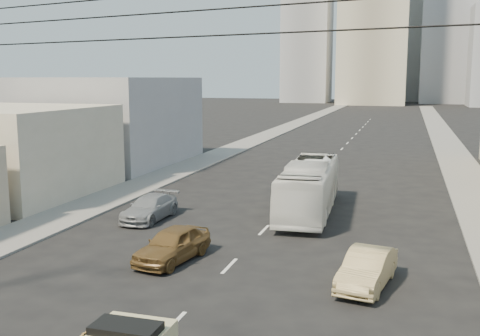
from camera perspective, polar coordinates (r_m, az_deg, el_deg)
The scene contains 14 objects.
sidewalk_left at distance 80.53m, azimuth 3.10°, elevation 3.48°, with size 3.50×180.00×0.12m, color slate.
sidewalk_right at distance 78.45m, azimuth 20.05°, elevation 2.80°, with size 3.50×180.00×0.12m, color slate.
lane_dashes at distance 61.83m, azimuth 10.00°, elevation 1.60°, with size 0.15×104.00×0.01m.
city_bus at distance 33.49m, azimuth 7.03°, elevation -1.95°, with size 2.61×11.16×3.11m, color silver.
sedan_brown at distance 24.94m, azimuth -6.87°, elevation -7.71°, with size 1.77×4.39×1.50m, color brown.
sedan_tan at distance 22.43m, azimuth 12.79°, elevation -9.93°, with size 1.50×4.30×1.42m, color tan.
sedan_grey at distance 32.29m, azimuth -9.16°, elevation -4.01°, with size 1.89×4.66×1.35m, color gray.
overhead_wires at distance 11.80m, azimuth -20.62°, elevation 13.54°, with size 23.01×5.02×0.72m.
bldg_left_mid at distance 41.48m, azimuth -22.38°, elevation 1.59°, with size 11.00×12.00×6.00m, color #B6AC93.
bldg_left_far at distance 54.04m, azimuth -12.84°, elevation 4.71°, with size 12.00×16.00×8.00m, color gray.
high_rise_tower at distance 179.62m, azimuth 13.54°, elevation 15.92°, with size 20.00×20.00×60.00m, color tan.
midrise_ne at distance 193.60m, azimuth 20.35°, elevation 12.13°, with size 16.00×16.00×40.00m, color gray.
midrise_nw at distance 191.01m, azimuth 6.83°, elevation 11.77°, with size 15.00×15.00×34.00m, color gray.
midrise_back at distance 208.39m, azimuth 16.76°, elevation 12.60°, with size 18.00×18.00×44.00m, color gray.
Camera 1 is at (7.04, -7.92, 7.94)m, focal length 42.00 mm.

